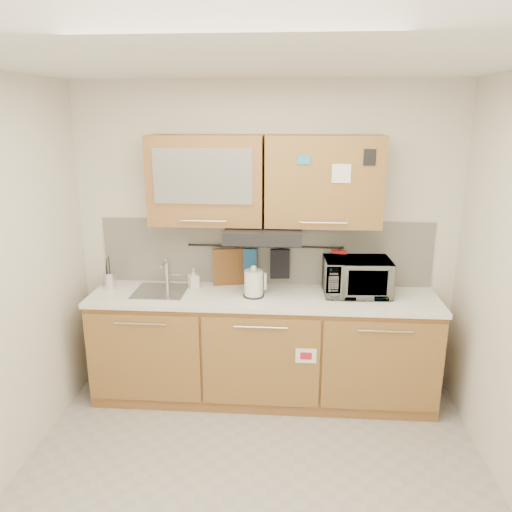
# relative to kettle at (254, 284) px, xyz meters

# --- Properties ---
(floor) EXTENTS (3.20, 3.20, 0.00)m
(floor) POSITION_rel_kettle_xyz_m (0.07, -1.16, -1.02)
(floor) COLOR #9E9993
(floor) RESTS_ON ground
(ceiling) EXTENTS (3.20, 3.20, 0.00)m
(ceiling) POSITION_rel_kettle_xyz_m (0.07, -1.16, 1.58)
(ceiling) COLOR white
(ceiling) RESTS_ON wall_back
(wall_back) EXTENTS (3.20, 0.00, 3.20)m
(wall_back) POSITION_rel_kettle_xyz_m (0.07, 0.34, 0.28)
(wall_back) COLOR silver
(wall_back) RESTS_ON ground
(base_cabinet) EXTENTS (2.80, 0.64, 0.88)m
(base_cabinet) POSITION_rel_kettle_xyz_m (0.07, 0.04, -0.62)
(base_cabinet) COLOR #976535
(base_cabinet) RESTS_ON floor
(countertop) EXTENTS (2.82, 0.62, 0.04)m
(countertop) POSITION_rel_kettle_xyz_m (0.07, 0.03, -0.12)
(countertop) COLOR white
(countertop) RESTS_ON base_cabinet
(backsplash) EXTENTS (2.80, 0.02, 0.56)m
(backsplash) POSITION_rel_kettle_xyz_m (0.07, 0.33, 0.18)
(backsplash) COLOR silver
(backsplash) RESTS_ON countertop
(upper_cabinets) EXTENTS (1.82, 0.37, 0.70)m
(upper_cabinets) POSITION_rel_kettle_xyz_m (0.07, 0.17, 0.81)
(upper_cabinets) COLOR #976535
(upper_cabinets) RESTS_ON wall_back
(range_hood) EXTENTS (0.60, 0.46, 0.10)m
(range_hood) POSITION_rel_kettle_xyz_m (0.07, 0.09, 0.40)
(range_hood) COLOR black
(range_hood) RESTS_ON upper_cabinets
(sink) EXTENTS (0.42, 0.40, 0.26)m
(sink) POSITION_rel_kettle_xyz_m (-0.78, 0.05, -0.10)
(sink) COLOR silver
(sink) RESTS_ON countertop
(utensil_rail) EXTENTS (1.30, 0.02, 0.02)m
(utensil_rail) POSITION_rel_kettle_xyz_m (0.07, 0.29, 0.24)
(utensil_rail) COLOR black
(utensil_rail) RESTS_ON backsplash
(utensil_crock) EXTENTS (0.14, 0.14, 0.27)m
(utensil_crock) POSITION_rel_kettle_xyz_m (-1.23, 0.11, -0.03)
(utensil_crock) COLOR silver
(utensil_crock) RESTS_ON countertop
(kettle) EXTENTS (0.20, 0.19, 0.26)m
(kettle) POSITION_rel_kettle_xyz_m (0.00, 0.00, 0.00)
(kettle) COLOR silver
(kettle) RESTS_ON countertop
(toaster) EXTENTS (0.26, 0.21, 0.17)m
(toaster) POSITION_rel_kettle_xyz_m (0.80, 0.05, -0.02)
(toaster) COLOR black
(toaster) RESTS_ON countertop
(microwave) EXTENTS (0.55, 0.38, 0.29)m
(microwave) POSITION_rel_kettle_xyz_m (0.83, 0.11, 0.04)
(microwave) COLOR #999999
(microwave) RESTS_ON countertop
(soap_bottle) EXTENTS (0.11, 0.11, 0.17)m
(soap_bottle) POSITION_rel_kettle_xyz_m (-0.52, 0.17, -0.02)
(soap_bottle) COLOR #999999
(soap_bottle) RESTS_ON countertop
(cutting_board) EXTENTS (0.38, 0.11, 0.48)m
(cutting_board) POSITION_rel_kettle_xyz_m (-0.18, 0.28, -0.02)
(cutting_board) COLOR brown
(cutting_board) RESTS_ON utensil_rail
(oven_mitt) EXTENTS (0.11, 0.03, 0.19)m
(oven_mitt) POSITION_rel_kettle_xyz_m (-0.05, 0.28, 0.12)
(oven_mitt) COLOR #1F5491
(oven_mitt) RESTS_ON utensil_rail
(dark_pouch) EXTENTS (0.16, 0.06, 0.25)m
(dark_pouch) POSITION_rel_kettle_xyz_m (0.20, 0.28, 0.09)
(dark_pouch) COLOR black
(dark_pouch) RESTS_ON utensil_rail
(pot_holder) EXTENTS (0.13, 0.04, 0.15)m
(pot_holder) POSITION_rel_kettle_xyz_m (0.69, 0.28, 0.14)
(pot_holder) COLOR red
(pot_holder) RESTS_ON utensil_rail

